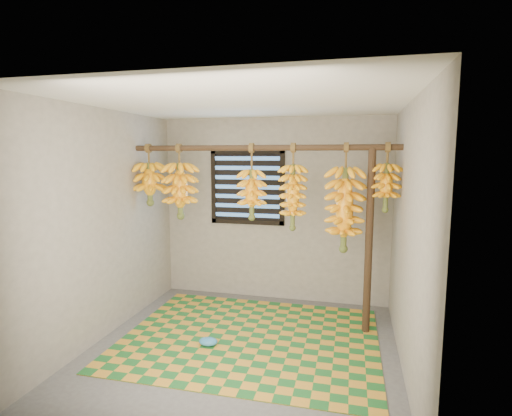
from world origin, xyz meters
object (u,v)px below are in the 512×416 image
(woven_mat, at_px, (250,337))
(banana_bunch_a, at_px, (150,184))
(banana_bunch_b, at_px, (180,191))
(banana_bunch_c, at_px, (252,194))
(plastic_bag, at_px, (208,342))
(banana_bunch_d, at_px, (293,197))
(support_post, at_px, (369,242))
(banana_bunch_f, at_px, (386,187))
(banana_bunch_e, at_px, (344,210))

(woven_mat, distance_m, banana_bunch_a, 2.13)
(banana_bunch_b, xyz_separation_m, banana_bunch_c, (0.87, 0.00, -0.02))
(banana_bunch_a, bearing_deg, plastic_bag, -36.24)
(banana_bunch_a, relative_size, banana_bunch_b, 0.83)
(plastic_bag, distance_m, banana_bunch_d, 1.75)
(support_post, xyz_separation_m, banana_bunch_a, (-2.55, 0.00, 0.58))
(woven_mat, bearing_deg, banana_bunch_f, 18.51)
(woven_mat, xyz_separation_m, banana_bunch_f, (1.34, 0.45, 1.59))
(plastic_bag, bearing_deg, banana_bunch_f, 23.14)
(woven_mat, distance_m, banana_bunch_f, 2.12)
(banana_bunch_a, height_order, banana_bunch_f, same)
(banana_bunch_a, bearing_deg, banana_bunch_c, 0.00)
(woven_mat, distance_m, banana_bunch_d, 1.57)
(plastic_bag, relative_size, banana_bunch_d, 0.21)
(support_post, distance_m, banana_bunch_e, 0.43)
(banana_bunch_d, height_order, banana_bunch_f, same)
(banana_bunch_d, distance_m, banana_bunch_e, 0.57)
(plastic_bag, height_order, banana_bunch_d, banana_bunch_d)
(support_post, height_order, banana_bunch_a, banana_bunch_a)
(plastic_bag, relative_size, banana_bunch_b, 0.23)
(banana_bunch_b, xyz_separation_m, banana_bunch_e, (1.89, 0.00, -0.16))
(banana_bunch_b, bearing_deg, banana_bunch_f, 0.00)
(support_post, height_order, banana_bunch_c, banana_bunch_c)
(banana_bunch_b, bearing_deg, plastic_bag, -50.40)
(banana_bunch_c, distance_m, banana_bunch_f, 1.44)
(plastic_bag, distance_m, banana_bunch_e, 1.97)
(banana_bunch_b, distance_m, banana_bunch_d, 1.34)
(plastic_bag, xyz_separation_m, banana_bunch_e, (1.29, 0.73, 1.29))
(banana_bunch_f, bearing_deg, support_post, 180.00)
(plastic_bag, xyz_separation_m, banana_bunch_b, (-0.60, 0.73, 1.46))
(banana_bunch_c, xyz_separation_m, banana_bunch_e, (1.02, 0.00, -0.14))
(banana_bunch_c, bearing_deg, banana_bunch_f, -0.00)
(banana_bunch_c, xyz_separation_m, banana_bunch_f, (1.44, -0.00, 0.11))
(banana_bunch_d, distance_m, banana_bunch_f, 0.98)
(banana_bunch_d, xyz_separation_m, banana_bunch_e, (0.56, 0.00, -0.12))
(plastic_bag, height_order, banana_bunch_a, banana_bunch_a)
(support_post, bearing_deg, banana_bunch_c, 180.00)
(banana_bunch_a, xyz_separation_m, banana_bunch_f, (2.70, 0.00, 0.01))
(banana_bunch_c, bearing_deg, banana_bunch_d, -0.00)
(support_post, distance_m, banana_bunch_b, 2.22)
(banana_bunch_b, xyz_separation_m, banana_bunch_f, (2.31, 0.00, 0.08))
(banana_bunch_a, distance_m, banana_bunch_d, 1.73)
(banana_bunch_a, xyz_separation_m, banana_bunch_b, (0.39, 0.00, -0.07))
(support_post, relative_size, banana_bunch_d, 2.11)
(woven_mat, height_order, banana_bunch_d, banana_bunch_d)
(plastic_bag, bearing_deg, woven_mat, 37.51)
(banana_bunch_b, height_order, banana_bunch_c, same)
(support_post, distance_m, banana_bunch_a, 2.61)
(banana_bunch_c, bearing_deg, banana_bunch_b, -180.00)
(plastic_bag, bearing_deg, banana_bunch_c, 69.81)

